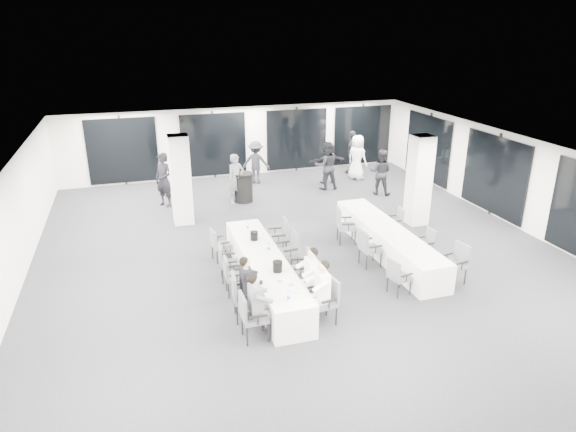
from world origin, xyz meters
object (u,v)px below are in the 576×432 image
Objects in this scene: chair_side_right_near at (457,261)px; standing_guest_f at (328,160)px; standing_guest_h at (381,169)px; chair_side_right_far at (396,220)px; chair_main_left_second at (241,294)px; chair_main_left_mid at (232,274)px; chair_main_right_fourth at (290,249)px; standing_guest_d at (352,149)px; chair_main_left_fourth at (226,261)px; chair_main_left_near at (250,314)px; cocktail_table at (243,187)px; chair_side_left_far at (344,224)px; standing_guest_e at (357,154)px; chair_side_left_mid at (368,246)px; chair_main_right_second at (316,284)px; chair_main_right_near at (327,298)px; standing_guest_g at (164,176)px; standing_guest_c at (256,159)px; ice_bucket_near at (277,266)px; chair_main_right_far at (280,235)px; banquet_table_side at (387,241)px; chair_main_right_mid at (303,267)px; standing_guest_a at (236,176)px; chair_side_left_near at (397,275)px; banquet_table_main at (265,271)px; standing_guest_b at (326,162)px; chair_main_left_far at (218,243)px; ice_bucket_far at (254,236)px; chair_side_right_mid at (427,243)px.

standing_guest_f is at bearing -8.99° from chair_side_right_near.
chair_side_right_far is at bearing 105.36° from standing_guest_h.
chair_main_left_second is 1.13× the size of chair_main_left_mid.
chair_main_right_fourth is 9.46m from standing_guest_d.
chair_main_right_fourth is (1.67, 0.11, 0.06)m from chair_main_left_fourth.
standing_guest_f is at bearing 149.76° from chair_main_left_near.
cocktail_table reaches higher than chair_side_right_near.
chair_side_left_far is 5.90m from standing_guest_f.
chair_side_right_near is 0.49× the size of standing_guest_e.
chair_side_left_mid is 0.49× the size of standing_guest_e.
chair_main_right_near is at bearing -176.80° from chair_main_right_second.
standing_guest_g reaches higher than chair_main_right_near.
standing_guest_c is 7.70× the size of ice_bucket_near.
chair_main_right_far reaches higher than chair_main_right_near.
chair_main_right_mid is (-2.81, -1.13, 0.17)m from banquet_table_side.
chair_main_left_second is 1.08m from ice_bucket_near.
standing_guest_a is at bearing 50.46° from chair_side_right_far.
chair_main_left_second is 0.49× the size of standing_guest_g.
chair_main_right_near is (1.68, 0.17, -0.01)m from chair_main_left_near.
cocktail_table is 8.50m from chair_main_left_near.
standing_guest_d reaches higher than standing_guest_c.
standing_guest_c is at bearing -49.80° from standing_guest_d.
standing_guest_g is (-4.64, 7.87, 0.55)m from chair_side_left_near.
chair_main_left_second is (-0.84, -1.28, 0.22)m from banquet_table_main.
chair_main_right_mid is 0.98× the size of chair_side_left_mid.
banquet_table_main is 2.42× the size of standing_guest_b.
ice_bucket_near is at bearing 148.43° from chair_main_right_fourth.
banquet_table_side is 1.38m from chair_side_left_far.
standing_guest_h is at bearing 147.99° from chair_side_left_mid.
chair_side_left_mid is (3.63, -1.45, 0.06)m from chair_main_left_far.
standing_guest_f is (4.52, 7.47, 0.54)m from banquet_table_main.
ice_bucket_far is at bearing 98.90° from standing_guest_c.
chair_side_right_near is at bearing 98.70° from chair_main_left_near.
ice_bucket_far is (0.01, 1.07, 0.49)m from banquet_table_main.
chair_side_left_near is at bearing 101.59° from standing_guest_h.
banquet_table_side is 5.66× the size of chair_main_left_far.
banquet_table_side is 4.85× the size of cocktail_table.
chair_side_right_near is at bearing 77.65° from chair_main_left_fourth.
chair_side_left_far is at bearing -85.09° from standing_guest_a.
chair_side_right_near reaches higher than chair_main_left_far.
standing_guest_c is at bearing 174.23° from chair_side_left_near.
chair_side_right_mid is at bearing 1.92° from banquet_table_main.
chair_main_left_mid is 0.93× the size of chair_main_right_near.
chair_main_left_far is 5.52m from chair_side_right_mid.
chair_side_left_mid is 0.96× the size of chair_side_left_far.
standing_guest_a is 5.91m from standing_guest_d.
standing_guest_e is 2.09m from standing_guest_h.
chair_main_right_near is 1.55m from chair_main_right_mid.
chair_main_right_fourth reaches higher than banquet_table_main.
chair_main_right_near is 3.12m from ice_bucket_far.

